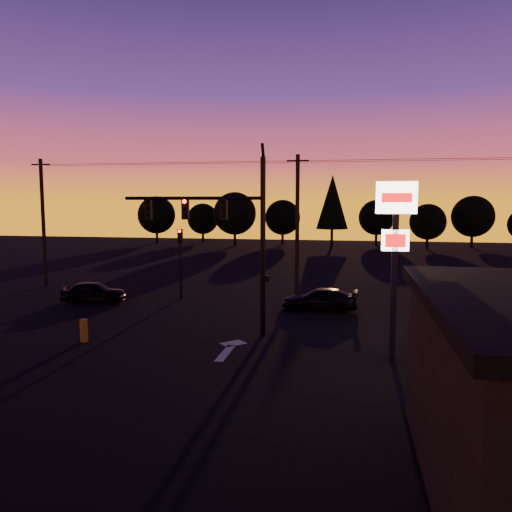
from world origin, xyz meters
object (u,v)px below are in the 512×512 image
Objects in this scene: pylon_sign at (395,232)px; traffic_signal_mast at (228,226)px; car_right at (319,299)px; bollard at (84,330)px; secondary_signal at (180,253)px; car_left at (94,292)px.

traffic_signal_mast is at bearing 160.64° from pylon_sign.
bollard is at bearing -50.19° from car_right.
car_right is (8.73, -1.88, -2.25)m from secondary_signal.
car_right is (3.83, 5.61, -4.32)m from traffic_signal_mast.
bollard is at bearing -167.82° from car_left.
pylon_sign reaches higher than car_right.
bollard is (-12.95, -0.00, -4.42)m from pylon_sign.
bollard is at bearing -179.99° from pylon_sign.
car_right is (9.68, 8.11, 0.12)m from bollard.
car_right is (-3.27, 8.11, -4.30)m from pylon_sign.
traffic_signal_mast reaches higher than car_right.
car_left reaches higher than car_right.
car_left is (-9.65, 5.35, -4.29)m from traffic_signal_mast.
traffic_signal_mast is at bearing -34.46° from car_right.
secondary_signal reaches higher than car_right.
car_left reaches higher than bollard.
car_right is at bearing 55.69° from traffic_signal_mast.
car_left is (-4.75, -2.14, -2.22)m from secondary_signal.
pylon_sign is (12.00, -9.99, 2.05)m from secondary_signal.
secondary_signal reaches higher than car_left.
secondary_signal reaches higher than bollard.
secondary_signal is 5.66m from car_left.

